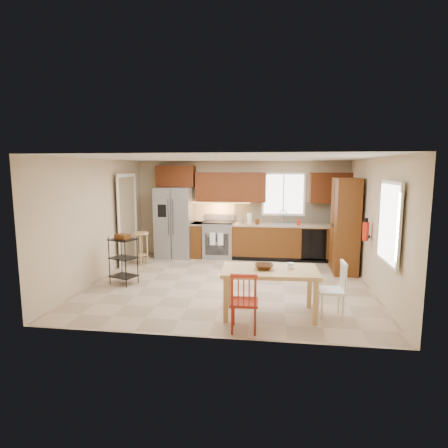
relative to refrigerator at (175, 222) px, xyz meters
The scene contains 33 objects.
floor 2.87m from the refrigerator, 51.34° to the right, with size 5.50×5.50×0.00m, color tan.
ceiling 3.15m from the refrigerator, 51.34° to the right, with size 5.50×5.00×0.02m, color silver.
wall_back 1.77m from the refrigerator, 12.44° to the left, with size 5.50×0.02×2.50m, color #CCB793.
wall_front 4.94m from the refrigerator, 69.82° to the right, with size 5.50×0.02×2.50m, color #CCB793.
wall_left 2.39m from the refrigerator, 116.29° to the right, with size 0.02×5.00×2.50m, color #CCB793.
wall_right 4.94m from the refrigerator, 25.53° to the right, with size 0.02×5.00×2.50m, color #CCB793.
refrigerator is the anchor object (origin of this frame).
range_stove 1.24m from the refrigerator, ahead, with size 0.76×0.63×0.92m, color gray.
base_cabinet_narrow 0.76m from the refrigerator, ahead, with size 0.30×0.60×0.90m, color #5B3110.
base_cabinet_run 3.03m from the refrigerator, ahead, with size 2.92×0.60×0.90m, color #5B3110.
dishwasher 3.59m from the refrigerator, ahead, with size 0.60×0.02×0.78m, color black.
backsplash 3.02m from the refrigerator, ahead, with size 2.92×0.03×0.55m, color #C6B995.
upper_over_fridge 1.21m from the refrigerator, 90.00° to the left, with size 1.00×0.35×0.55m, color #58270E.
upper_left_block 1.73m from the refrigerator, ahead, with size 1.80×0.35×0.75m, color #58270E.
upper_right_block 4.06m from the refrigerator, ahead, with size 1.00×0.35×0.75m, color #58270E.
window_back 2.92m from the refrigerator, ahead, with size 1.12×0.04×1.12m, color white.
sink 2.80m from the refrigerator, ahead, with size 0.62×0.46×0.16m, color gray.
undercab_glow 1.27m from the refrigerator, ahead, with size 1.60×0.30×0.01m, color #FFBF66.
soap_bottle 3.18m from the refrigerator, ahead, with size 0.09×0.09×0.19m, color red.
paper_towel 1.95m from the refrigerator, ahead, with size 0.12×0.12×0.28m, color white.
canister_steel 1.75m from the refrigerator, ahead, with size 0.11×0.11×0.18m, color gray.
canister_wood 2.15m from the refrigerator, ahead, with size 0.10×0.10×0.14m, color #4A2E13.
pantry 4.23m from the refrigerator, 12.62° to the right, with size 0.50×0.95×2.10m, color #5B3110.
fire_extinguisher 4.76m from the refrigerator, 24.52° to the right, with size 0.12×0.12×0.36m, color red.
window_right 5.50m from the refrigerator, 36.79° to the right, with size 0.04×1.02×1.32m, color white.
doorway 1.28m from the refrigerator, 139.62° to the right, with size 0.04×0.95×2.10m, color #8C7A59.
dining_table 4.49m from the refrigerator, 55.48° to the right, with size 1.49×0.84×0.73m, color tan, non-canonical shape.
chair_red 4.86m from the refrigerator, 63.29° to the right, with size 0.41×0.41×0.88m, color #AD2C1A, non-canonical shape.
chair_white 5.04m from the refrigerator, 46.18° to the right, with size 0.41×0.41×0.88m, color white, non-canonical shape.
table_bowl 4.41m from the refrigerator, 56.48° to the right, with size 0.30×0.30×0.07m, color #4A2E13.
table_jar 4.58m from the refrigerator, 51.45° to the right, with size 0.10×0.10×0.12m, color white.
bar_stool 1.17m from the refrigerator, 126.07° to the right, with size 0.38×0.38×0.77m, color tan, non-canonical shape.
utility_cart 2.51m from the refrigerator, 99.33° to the right, with size 0.48×0.37×0.96m, color black, non-canonical shape.
Camera 1 is at (0.87, -7.27, 2.30)m, focal length 30.00 mm.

